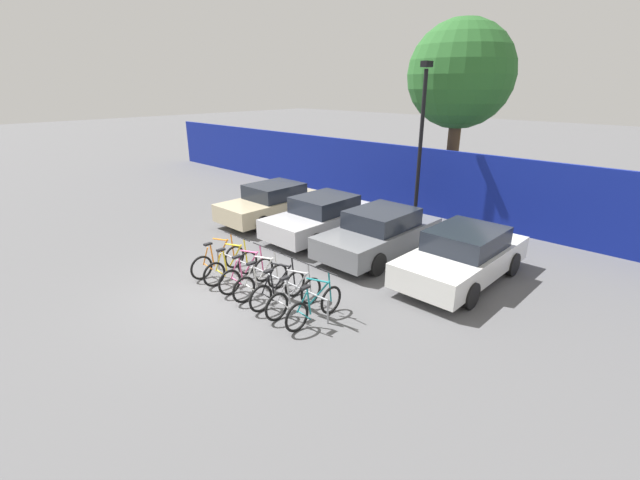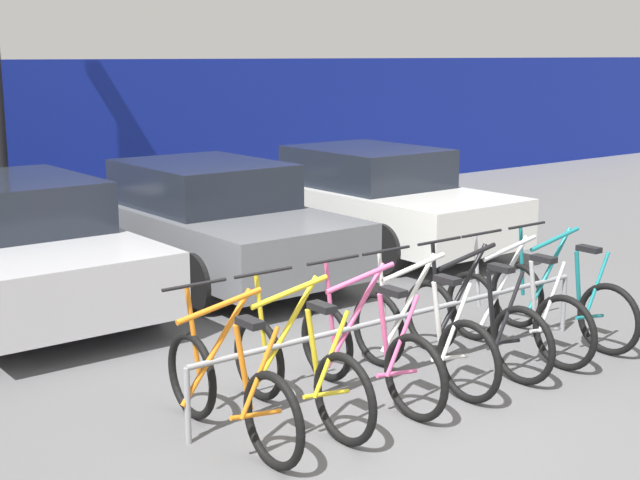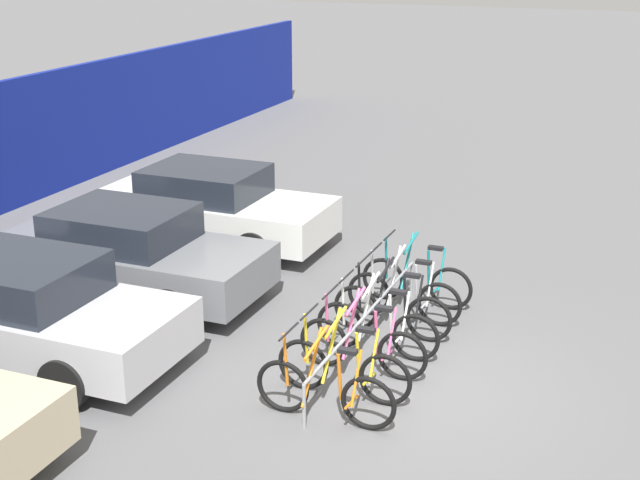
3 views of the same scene
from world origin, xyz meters
name	(u,v)px [view 3 (image 3 of 3)]	position (x,y,z in m)	size (l,w,h in m)	color
ground_plane	(398,385)	(0.00, 0.00, 0.00)	(120.00, 120.00, 0.00)	#59595B
bike_rack	(366,318)	(0.72, 0.68, 0.49)	(4.21, 0.04, 0.57)	gray
bicycle_orange	(325,391)	(-1.12, 0.53, 0.38)	(0.68, 1.71, 1.05)	black
bicycle_yellow	(343,368)	(-0.52, 0.53, 0.38)	(0.68, 1.71, 1.05)	black
bicycle_pink	(362,345)	(0.16, 0.53, 0.38)	(0.68, 1.71, 1.05)	black
bicycle_white	(377,328)	(0.73, 0.53, 0.38)	(0.68, 1.71, 1.05)	black
bicycle_black	(392,310)	(1.36, 0.53, 0.38)	(0.68, 1.71, 1.05)	black
bicycle_silver	(404,296)	(1.91, 0.53, 0.38)	(0.68, 1.71, 1.05)	black
bicycle_teal	(416,281)	(2.55, 0.53, 0.38)	(0.68, 1.71, 1.05)	black
car_silver	(25,311)	(-1.15, 4.68, 0.69)	(1.91, 4.16, 1.40)	#B7B7BC
car_grey	(128,254)	(1.20, 4.68, 0.69)	(1.91, 4.22, 1.40)	slate
car_white	(210,206)	(3.84, 4.73, 0.69)	(1.91, 4.30, 1.40)	silver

